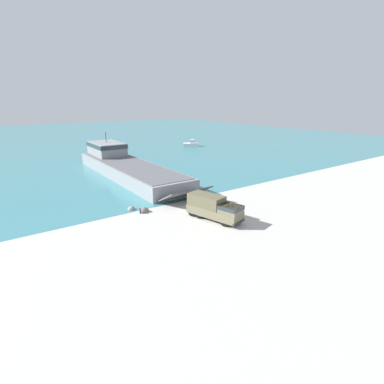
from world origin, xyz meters
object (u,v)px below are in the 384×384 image
at_px(military_truck, 214,207).
at_px(soldier_on_ramp, 223,205).
at_px(moored_boat_a, 191,144).
at_px(landing_craft, 124,164).
at_px(mooring_bollard, 140,210).

distance_m(military_truck, soldier_on_ramp, 2.89).
distance_m(military_truck, moored_boat_a, 64.56).
relative_size(landing_craft, moored_boat_a, 7.14).
distance_m(landing_craft, mooring_bollard, 24.63).
bearing_deg(moored_boat_a, soldier_on_ramp, -175.00).
height_order(landing_craft, moored_boat_a, landing_craft).
relative_size(moored_boat_a, mooring_bollard, 6.96).
height_order(landing_craft, mooring_bollard, landing_craft).
relative_size(military_truck, mooring_bollard, 9.75).
distance_m(military_truck, mooring_bollard, 10.23).
relative_size(landing_craft, military_truck, 5.10).
bearing_deg(moored_boat_a, landing_craft, 160.95).
bearing_deg(landing_craft, military_truck, -91.04).
xyz_separation_m(landing_craft, mooring_bollard, (-7.78, -23.32, -1.52)).
xyz_separation_m(landing_craft, military_truck, (-0.82, -30.71, -0.36)).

